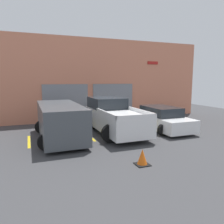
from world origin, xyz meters
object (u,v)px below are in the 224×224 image
at_px(pickup_truck, 114,117).
at_px(traffic_cone, 142,158).
at_px(sedan_white, 161,119).
at_px(sedan_side, 60,120).

distance_m(pickup_truck, traffic_cone, 4.76).
bearing_deg(pickup_truck, traffic_cone, -99.50).
distance_m(sedan_white, sedan_side, 5.82).
bearing_deg(traffic_cone, pickup_truck, 80.50).
height_order(pickup_truck, sedan_white, pickup_truck).
xyz_separation_m(sedan_white, sedan_side, (-5.82, -0.02, 0.29)).
bearing_deg(sedan_side, pickup_truck, 5.03).
bearing_deg(sedan_white, sedan_side, -179.78).
height_order(sedan_side, traffic_cone, sedan_side).
bearing_deg(pickup_truck, sedan_white, -4.59).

